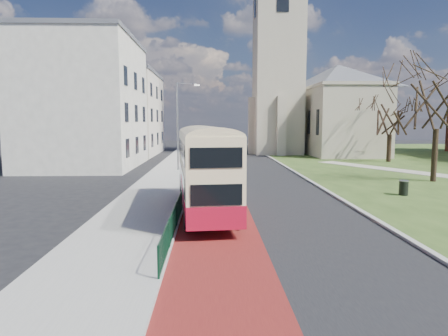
{
  "coord_description": "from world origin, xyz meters",
  "views": [
    {
      "loc": [
        -1.46,
        -18.89,
        4.54
      ],
      "look_at": [
        -0.73,
        3.09,
        2.0
      ],
      "focal_mm": 32.0,
      "sensor_mm": 36.0,
      "label": 1
    }
  ],
  "objects_px": {
    "litter_bin": "(404,188)",
    "bus": "(205,166)",
    "streetlamp": "(179,121)",
    "winter_tree_far": "(391,113)",
    "winter_tree_near": "(439,86)"
  },
  "relations": [
    {
      "from": "streetlamp",
      "to": "bus",
      "type": "bearing_deg",
      "value": -81.45
    },
    {
      "from": "streetlamp",
      "to": "bus",
      "type": "height_order",
      "value": "streetlamp"
    },
    {
      "from": "bus",
      "to": "litter_bin",
      "type": "height_order",
      "value": "bus"
    },
    {
      "from": "litter_bin",
      "to": "bus",
      "type": "bearing_deg",
      "value": -160.67
    },
    {
      "from": "streetlamp",
      "to": "winter_tree_far",
      "type": "bearing_deg",
      "value": 18.46
    },
    {
      "from": "winter_tree_near",
      "to": "winter_tree_far",
      "type": "height_order",
      "value": "winter_tree_near"
    },
    {
      "from": "bus",
      "to": "litter_bin",
      "type": "xyz_separation_m",
      "value": [
        12.19,
        4.28,
        -1.86
      ]
    },
    {
      "from": "litter_bin",
      "to": "winter_tree_near",
      "type": "bearing_deg",
      "value": 48.16
    },
    {
      "from": "streetlamp",
      "to": "winter_tree_far",
      "type": "relative_size",
      "value": 1.0
    },
    {
      "from": "winter_tree_far",
      "to": "streetlamp",
      "type": "bearing_deg",
      "value": -161.54
    },
    {
      "from": "bus",
      "to": "streetlamp",
      "type": "bearing_deg",
      "value": 92.8
    },
    {
      "from": "streetlamp",
      "to": "winter_tree_near",
      "type": "xyz_separation_m",
      "value": [
        19.85,
        -7.32,
        2.58
      ]
    },
    {
      "from": "bus",
      "to": "winter_tree_near",
      "type": "distance_m",
      "value": 20.48
    },
    {
      "from": "streetlamp",
      "to": "litter_bin",
      "type": "xyz_separation_m",
      "value": [
        14.78,
        -12.97,
        -4.08
      ]
    },
    {
      "from": "bus",
      "to": "winter_tree_far",
      "type": "relative_size",
      "value": 1.27
    }
  ]
}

